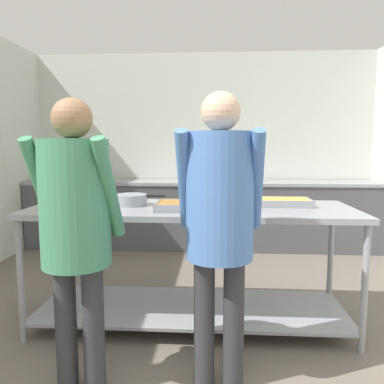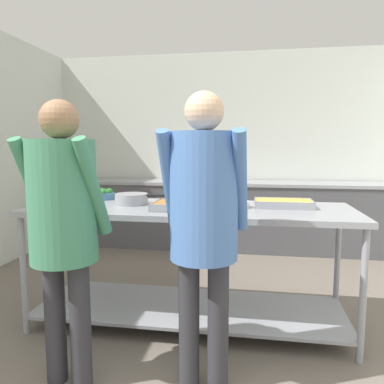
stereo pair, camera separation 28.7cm
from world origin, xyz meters
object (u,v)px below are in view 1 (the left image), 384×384
object	(u,v)px
plate_stack	(233,203)
guest_serving_right	(76,217)
sauce_pan	(131,199)
broccoli_bowl	(98,196)
water_bottle	(52,172)
guest_serving_left	(220,210)
serving_tray_roast	(183,206)
serving_tray_vegetables	(282,202)

from	to	relation	value
plate_stack	guest_serving_right	size ratio (longest dim) A/B	0.16
sauce_pan	broccoli_bowl	bearing A→B (deg)	143.53
broccoli_bowl	sauce_pan	world-z (taller)	broccoli_bowl
guest_serving_right	water_bottle	distance (m)	3.47
guest_serving_left	water_bottle	distance (m)	3.78
serving_tray_roast	guest_serving_right	world-z (taller)	guest_serving_right
sauce_pan	water_bottle	distance (m)	2.73
serving_tray_vegetables	plate_stack	bearing A→B (deg)	-168.95
serving_tray_vegetables	guest_serving_right	xyz separation A→B (m)	(-1.24, -0.95, 0.05)
broccoli_bowl	plate_stack	bearing A→B (deg)	-13.38
broccoli_bowl	serving_tray_vegetables	size ratio (longest dim) A/B	0.46
serving_tray_roast	plate_stack	distance (m)	0.39
plate_stack	guest_serving_right	xyz separation A→B (m)	(-0.86, -0.88, 0.05)
plate_stack	guest_serving_right	world-z (taller)	guest_serving_right
sauce_pan	water_bottle	world-z (taller)	water_bottle
plate_stack	guest_serving_left	distance (m)	0.79
serving_tray_roast	plate_stack	size ratio (longest dim) A/B	1.45
guest_serving_right	water_bottle	bearing A→B (deg)	115.97
plate_stack	serving_tray_roast	bearing A→B (deg)	-156.74
broccoli_bowl	guest_serving_right	bearing A→B (deg)	-78.02
sauce_pan	guest_serving_right	bearing A→B (deg)	-95.46
serving_tray_roast	guest_serving_left	size ratio (longest dim) A/B	0.23
serving_tray_vegetables	guest_serving_right	size ratio (longest dim) A/B	0.26
sauce_pan	water_bottle	size ratio (longest dim) A/B	1.51
serving_tray_roast	guest_serving_left	bearing A→B (deg)	-67.91
serving_tray_vegetables	water_bottle	bearing A→B (deg)	141.94
sauce_pan	serving_tray_roast	world-z (taller)	sauce_pan
serving_tray_vegetables	guest_serving_left	size ratio (longest dim) A/B	0.26
serving_tray_vegetables	guest_serving_left	distance (m)	0.98
sauce_pan	plate_stack	world-z (taller)	sauce_pan
broccoli_bowl	serving_tray_roast	distance (m)	0.86
serving_tray_roast	serving_tray_vegetables	xyz separation A→B (m)	(0.73, 0.23, -0.00)
sauce_pan	serving_tray_roast	xyz separation A→B (m)	(0.42, -0.17, -0.02)
broccoli_bowl	sauce_pan	bearing A→B (deg)	-36.47
guest_serving_left	broccoli_bowl	bearing A→B (deg)	133.95
plate_stack	serving_tray_vegetables	distance (m)	0.38
plate_stack	water_bottle	size ratio (longest dim) A/B	1.01
guest_serving_right	broccoli_bowl	bearing A→B (deg)	101.98
serving_tray_roast	water_bottle	xyz separation A→B (m)	(-2.02, 2.39, 0.09)
broccoli_bowl	guest_serving_left	size ratio (longest dim) A/B	0.12
broccoli_bowl	guest_serving_left	bearing A→B (deg)	-46.05
serving_tray_roast	water_bottle	world-z (taller)	water_bottle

